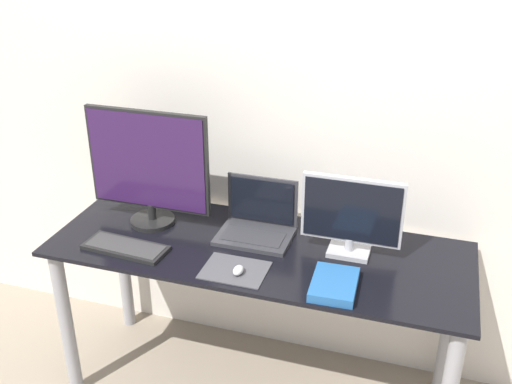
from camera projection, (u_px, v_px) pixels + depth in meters
wall_back at (285, 109)px, 2.60m from camera, size 7.00×0.05×2.50m
desk at (258, 277)px, 2.54m from camera, size 1.74×0.64×0.77m
monitor_left at (148, 167)px, 2.56m from camera, size 0.55×0.20×0.52m
monitor_right at (352, 215)px, 2.36m from camera, size 0.40×0.12×0.34m
laptop at (258, 221)px, 2.56m from camera, size 0.31×0.23×0.24m
keyboard at (126, 247)px, 2.46m from camera, size 0.36×0.17×0.02m
mousepad at (235, 270)px, 2.32m from camera, size 0.25×0.19×0.00m
mouse at (238, 270)px, 2.29m from camera, size 0.04×0.06×0.03m
book at (334, 284)px, 2.21m from camera, size 0.17×0.23×0.04m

